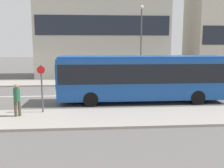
{
  "coord_description": "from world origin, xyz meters",
  "views": [
    {
      "loc": [
        2.21,
        -19.19,
        3.96
      ],
      "look_at": [
        3.51,
        -2.11,
        1.22
      ],
      "focal_mm": 40.0,
      "sensor_mm": 36.0,
      "label": 1
    }
  ],
  "objects": [
    {
      "name": "city_bus",
      "position": [
        5.54,
        -2.41,
        1.83
      ],
      "size": [
        11.39,
        2.57,
        3.17
      ],
      "rotation": [
        0.0,
        0.0,
        -0.09
      ],
      "color": "#194793",
      "rests_on": "ground_plane"
    },
    {
      "name": "street_lamp",
      "position": [
        6.96,
        5.39,
        4.68
      ],
      "size": [
        0.36,
        0.36,
        7.54
      ],
      "color": "#4C4C51",
      "rests_on": "sidewalk_far"
    },
    {
      "name": "sidewalk_far",
      "position": [
        0.0,
        6.25,
        0.07
      ],
      "size": [
        44.0,
        3.5,
        0.13
      ],
      "color": "gray",
      "rests_on": "ground_plane"
    },
    {
      "name": "pedestrian_near_stop",
      "position": [
        -1.86,
        -5.85,
        1.13
      ],
      "size": [
        0.34,
        0.34,
        1.75
      ],
      "rotation": [
        0.0,
        0.0,
        0.44
      ],
      "color": "#4C4233",
      "rests_on": "sidewalk_near"
    },
    {
      "name": "ground_plane",
      "position": [
        0.0,
        0.0,
        0.0
      ],
      "size": [
        120.0,
        120.0,
        0.0
      ],
      "primitive_type": "plane",
      "color": "#595654"
    },
    {
      "name": "sidewalk_near",
      "position": [
        0.0,
        -6.25,
        0.07
      ],
      "size": [
        44.0,
        3.5,
        0.13
      ],
      "color": "gray",
      "rests_on": "ground_plane"
    },
    {
      "name": "lane_centerline",
      "position": [
        0.0,
        0.0,
        0.0
      ],
      "size": [
        41.8,
        0.16,
        0.01
      ],
      "color": "silver",
      "rests_on": "ground_plane"
    },
    {
      "name": "bus_stop_sign",
      "position": [
        -0.68,
        -5.12,
        1.7
      ],
      "size": [
        0.44,
        0.12,
        2.7
      ],
      "color": "#4C4C51",
      "rests_on": "sidewalk_near"
    },
    {
      "name": "parked_car_0",
      "position": [
        12.62,
        3.27,
        0.61
      ],
      "size": [
        4.05,
        1.71,
        1.27
      ],
      "color": "silver",
      "rests_on": "ground_plane"
    }
  ]
}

